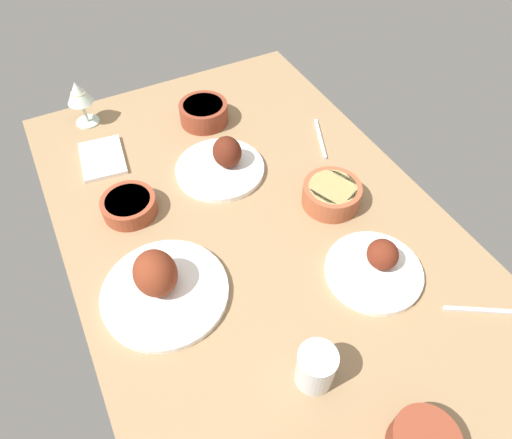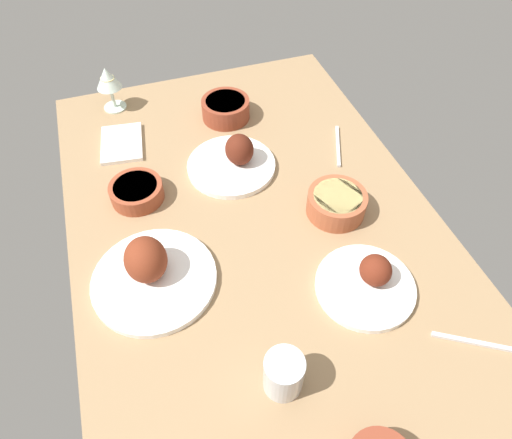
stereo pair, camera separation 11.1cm
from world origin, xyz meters
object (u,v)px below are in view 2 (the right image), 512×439
at_px(plate_center_main, 235,160).
at_px(bowl_cream, 137,191).
at_px(plate_far_side, 151,271).
at_px(spoon_loose, 338,146).
at_px(fork_loose, 473,342).
at_px(bowl_pasta, 337,203).
at_px(water_tumbler, 284,374).
at_px(wine_glass, 108,80).
at_px(plate_near_viewer, 368,281).
at_px(folded_napkin, 122,143).
at_px(bowl_onions, 226,108).

relative_size(plate_center_main, bowl_cream, 1.78).
relative_size(plate_far_side, spoon_loose, 1.60).
relative_size(plate_far_side, fork_loose, 1.69).
distance_m(plate_far_side, bowl_pasta, 0.48).
bearing_deg(water_tumbler, wine_glass, -168.95).
relative_size(plate_near_viewer, bowl_pasta, 1.49).
distance_m(plate_center_main, bowl_cream, 0.28).
xyz_separation_m(water_tumbler, folded_napkin, (-0.80, -0.20, -0.04)).
bearing_deg(plate_center_main, bowl_cream, -83.17).
xyz_separation_m(bowl_pasta, fork_loose, (0.42, 0.12, -0.03)).
xyz_separation_m(bowl_onions, folded_napkin, (0.03, -0.32, -0.03)).
bearing_deg(plate_near_viewer, plate_far_side, -110.94).
height_order(plate_far_side, fork_loose, plate_far_side).
bearing_deg(bowl_onions, plate_far_side, -31.81).
height_order(plate_near_viewer, bowl_pasta, plate_near_viewer).
bearing_deg(plate_far_side, bowl_cream, 178.33).
bearing_deg(plate_near_viewer, fork_loose, 37.06).
bearing_deg(spoon_loose, bowl_cream, 114.98).
xyz_separation_m(bowl_pasta, water_tumbler, (0.37, -0.28, 0.02)).
height_order(wine_glass, fork_loose, wine_glass).
xyz_separation_m(plate_center_main, bowl_pasta, (0.24, 0.19, 0.01)).
distance_m(bowl_pasta, spoon_loose, 0.25).
distance_m(bowl_pasta, fork_loose, 0.43).
bearing_deg(bowl_pasta, water_tumbler, -37.34).
bearing_deg(fork_loose, wine_glass, -29.13).
distance_m(bowl_pasta, folded_napkin, 0.65).
xyz_separation_m(plate_center_main, water_tumbler, (0.61, -0.09, 0.02)).
height_order(water_tumbler, fork_loose, water_tumbler).
bearing_deg(plate_near_viewer, spoon_loose, 162.65).
bearing_deg(water_tumbler, plate_center_main, 171.76).
bearing_deg(water_tumbler, bowl_cream, -162.10).
distance_m(plate_near_viewer, fork_loose, 0.24).
xyz_separation_m(bowl_onions, fork_loose, (0.88, 0.27, -0.03)).
bearing_deg(plate_center_main, water_tumbler, -8.24).
distance_m(bowl_pasta, bowl_cream, 0.51).
distance_m(plate_far_side, fork_loose, 0.69).
bearing_deg(plate_far_side, folded_napkin, -179.50).
height_order(plate_far_side, folded_napkin, plate_far_side).
relative_size(bowl_pasta, bowl_cream, 1.08).
bearing_deg(fork_loose, bowl_onions, -41.68).
height_order(bowl_cream, wine_glass, wine_glass).
distance_m(plate_center_main, bowl_onions, 0.23).
height_order(bowl_cream, fork_loose, bowl_cream).
distance_m(plate_near_viewer, bowl_pasta, 0.23).
xyz_separation_m(plate_center_main, bowl_onions, (-0.22, 0.04, 0.01)).
xyz_separation_m(water_tumbler, fork_loose, (0.05, 0.40, -0.04)).
height_order(plate_near_viewer, water_tumbler, water_tumbler).
bearing_deg(bowl_onions, bowl_cream, -50.74).
bearing_deg(wine_glass, bowl_cream, 1.02).
bearing_deg(fork_loose, bowl_cream, -15.63).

